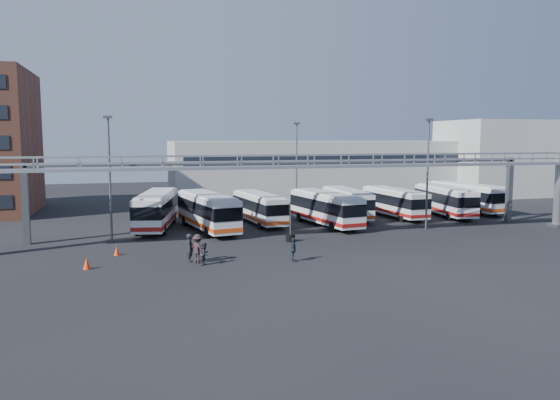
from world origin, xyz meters
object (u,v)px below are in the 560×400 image
object	(u,v)px
light_pole_left	(110,172)
pedestrian_c	(198,249)
light_pole_mid	(428,168)
bus_9	(466,196)
pedestrian_b	(205,254)
tire_stack	(290,237)
light_pole_back	(297,162)
bus_2	(156,209)
bus_5	(326,207)
bus_8	(445,200)
bus_4	(259,207)
bus_7	(394,202)
pedestrian_a	(190,248)
pedestrian_d	(293,250)
bus_3	(208,210)
cone_right	(117,251)
cone_left	(87,263)
bus_6	(347,202)

from	to	relation	value
light_pole_left	pedestrian_c	xyz separation A→B (m)	(5.85, -9.20, -4.75)
light_pole_mid	bus_9	size ratio (longest dim) A/B	0.93
pedestrian_b	pedestrian_c	xyz separation A→B (m)	(-0.38, 0.75, 0.22)
bus_9	tire_stack	distance (m)	27.44
light_pole_back	bus_2	distance (m)	18.49
light_pole_mid	bus_5	size ratio (longest dim) A/B	0.93
light_pole_mid	bus_9	bearing A→B (deg)	41.97
bus_8	bus_9	size ratio (longest dim) A/B	0.98
bus_4	bus_7	bearing A→B (deg)	-4.80
bus_4	pedestrian_a	size ratio (longest dim) A/B	5.22
pedestrian_d	bus_8	bearing A→B (deg)	-39.38
bus_9	pedestrian_b	size ratio (longest dim) A/B	7.19
bus_3	pedestrian_a	bearing A→B (deg)	-113.07
bus_2	cone_right	distance (m)	11.68
cone_left	cone_right	xyz separation A→B (m)	(1.78, 3.86, -0.05)
pedestrian_a	bus_9	bearing A→B (deg)	-43.50
cone_right	light_pole_mid	bearing A→B (deg)	8.72
bus_3	bus_6	distance (m)	15.75
light_pole_mid	bus_3	bearing A→B (deg)	166.92
bus_7	pedestrian_d	size ratio (longest dim) A/B	6.10
light_pole_mid	bus_2	xyz separation A→B (m)	(-24.15, 6.85, -3.83)
bus_5	bus_8	bearing A→B (deg)	2.93
light_pole_left	bus_4	size ratio (longest dim) A/B	1.00
light_pole_mid	bus_3	world-z (taller)	light_pole_mid
cone_left	tire_stack	xyz separation A→B (m)	(15.40, 5.59, -0.02)
tire_stack	pedestrian_d	bearing A→B (deg)	-104.88
light_pole_back	bus_5	world-z (taller)	light_pole_back
bus_9	tire_stack	size ratio (longest dim) A/B	5.07
light_pole_back	bus_7	size ratio (longest dim) A/B	1.00
light_pole_mid	pedestrian_c	xyz separation A→B (m)	(-22.15, -8.20, -4.75)
bus_6	bus_9	world-z (taller)	bus_9
pedestrian_c	light_pole_mid	bearing A→B (deg)	-109.91
bus_9	pedestrian_a	distance (m)	37.57
light_pole_mid	cone_left	xyz separation A→B (m)	(-29.31, -8.09, -5.35)
bus_4	cone_right	xyz separation A→B (m)	(-13.32, -11.58, -1.35)
pedestrian_c	cone_left	bearing A→B (deg)	48.85
light_pole_mid	light_pole_back	world-z (taller)	same
light_pole_left	light_pole_mid	bearing A→B (deg)	-2.05
pedestrian_b	tire_stack	world-z (taller)	tire_stack
bus_6	bus_9	xyz separation A→B (m)	(15.12, 1.09, 0.10)
bus_7	bus_9	world-z (taller)	bus_9
bus_2	bus_8	bearing A→B (deg)	12.41
bus_9	cone_left	bearing A→B (deg)	-163.43
light_pole_left	light_pole_mid	distance (m)	28.02
bus_6	pedestrian_a	bearing A→B (deg)	-135.10
light_pole_left	bus_2	distance (m)	7.98
light_pole_left	bus_2	world-z (taller)	light_pole_left
bus_3	bus_6	world-z (taller)	bus_3
pedestrian_b	bus_8	bearing A→B (deg)	-24.38
bus_4	tire_stack	xyz separation A→B (m)	(0.29, -9.86, -1.31)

